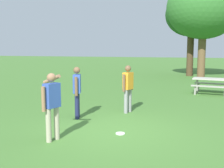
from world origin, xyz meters
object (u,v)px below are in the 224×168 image
Objects in this scene: person_catcher at (52,101)px; tree_tall_left at (192,15)px; frisbee at (120,133)px; tree_broad_center at (204,8)px; picnic_table_near at (211,82)px; person_thrower at (128,86)px; person_bystander at (77,89)px.

tree_tall_left is at bearing 80.46° from person_catcher.
tree_broad_center reaches higher than frisbee.
tree_broad_center reaches higher than person_catcher.
tree_broad_center is at bearing 92.25° from picnic_table_near.
person_thrower and person_bystander have the same top height.
frisbee is at bearing -109.60° from picnic_table_near.
picnic_table_near is (4.04, 8.24, -0.40)m from person_catcher.
person_bystander is 0.87× the size of picnic_table_near.
picnic_table_near is 0.25× the size of tree_broad_center.
person_bystander is 0.22× the size of tree_broad_center.
person_bystander reaches higher than picnic_table_near.
person_bystander is 15.69m from tree_tall_left.
tree_broad_center is at bearing 77.19° from person_catcher.
tree_broad_center is (4.02, 14.23, 4.28)m from person_bystander.
person_bystander is (-1.36, -1.21, 0.00)m from person_thrower.
tree_tall_left is (-1.18, 8.74, 4.26)m from picnic_table_near.
tree_tall_left is at bearing 143.48° from tree_broad_center.
tree_broad_center is at bearing 81.58° from frisbee.
person_bystander is at bearing -125.24° from picnic_table_near.
person_thrower reaches higher than picnic_table_near.
person_bystander is at bearing -105.75° from tree_broad_center.
person_catcher reaches higher than frisbee.
person_catcher is 6.82× the size of frisbee.
picnic_table_near is at bearing 54.76° from person_bystander.
person_thrower is 1.00× the size of person_bystander.
tree_tall_left is at bearing 84.95° from frisbee.
person_bystander is at bearing 98.06° from person_catcher.
person_thrower is at bearing 72.31° from person_catcher.
frisbee is 16.79m from tree_tall_left.
tree_tall_left is (1.42, 16.03, 4.81)m from frisbee.
person_thrower is 2.57m from frisbee.
frisbee is 16.41m from tree_broad_center.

